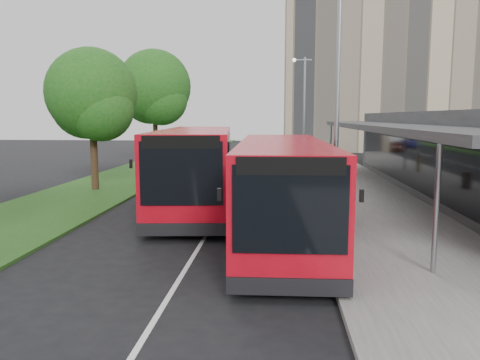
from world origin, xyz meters
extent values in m
plane|color=black|center=(0.00, 0.00, 0.00)|extent=(120.00, 120.00, 0.00)
cube|color=slate|center=(6.00, 20.00, 0.07)|extent=(5.00, 80.00, 0.15)
cube|color=#1E4516|center=(-7.00, 20.00, 0.05)|extent=(5.00, 80.00, 0.10)
cube|color=silver|center=(0.00, 15.00, 0.01)|extent=(0.12, 70.00, 0.01)
cube|color=silver|center=(3.30, -2.00, 0.01)|extent=(0.12, 2.00, 0.01)
cube|color=silver|center=(3.30, 4.00, 0.01)|extent=(0.12, 2.00, 0.01)
cube|color=silver|center=(3.30, 10.00, 0.01)|extent=(0.12, 2.00, 0.01)
cube|color=silver|center=(3.30, 16.00, 0.01)|extent=(0.12, 2.00, 0.01)
cube|color=silver|center=(3.30, 22.00, 0.01)|extent=(0.12, 2.00, 0.01)
cube|color=silver|center=(3.30, 28.00, 0.01)|extent=(0.12, 2.00, 0.01)
cube|color=silver|center=(3.30, 34.00, 0.01)|extent=(0.12, 2.00, 0.01)
cube|color=silver|center=(3.30, 40.00, 0.01)|extent=(0.12, 2.00, 0.01)
cube|color=silver|center=(3.30, 46.00, 0.01)|extent=(0.12, 2.00, 0.01)
cube|color=tan|center=(14.00, 42.00, 9.00)|extent=(22.00, 12.00, 18.00)
cube|color=#28282A|center=(11.00, 8.00, 2.00)|extent=(5.00, 26.00, 4.00)
cube|color=black|center=(8.48, 8.00, 1.60)|extent=(0.06, 24.00, 2.20)
cube|color=#28282A|center=(7.20, 8.00, 3.30)|extent=(2.80, 26.00, 0.25)
cylinder|color=gray|center=(5.90, -3.00, 1.65)|extent=(0.12, 0.12, 3.30)
cylinder|color=gray|center=(5.90, 19.00, 1.65)|extent=(0.12, 0.12, 3.30)
cylinder|color=#311F13|center=(-7.00, 9.00, 1.75)|extent=(0.36, 0.36, 3.50)
sphere|color=#165416|center=(-7.00, 9.00, 4.93)|extent=(4.46, 4.46, 4.46)
sphere|color=#165416|center=(-6.40, 8.60, 4.14)|extent=(3.18, 3.18, 3.18)
sphere|color=#165416|center=(-7.50, 9.50, 4.38)|extent=(3.50, 3.50, 3.50)
cylinder|color=#311F13|center=(-7.00, 21.00, 2.14)|extent=(0.36, 0.36, 4.28)
sphere|color=#165416|center=(-7.00, 21.00, 6.03)|extent=(5.44, 5.44, 5.44)
sphere|color=#165416|center=(-6.40, 20.60, 5.05)|extent=(3.89, 3.89, 3.89)
sphere|color=#165416|center=(-7.50, 21.50, 5.35)|extent=(4.28, 4.28, 4.28)
cylinder|color=gray|center=(4.20, 2.00, 4.15)|extent=(0.16, 0.16, 8.00)
cylinder|color=gray|center=(4.20, 22.00, 4.15)|extent=(0.16, 0.16, 8.00)
cylinder|color=gray|center=(4.00, 22.00, 7.95)|extent=(1.40, 0.10, 0.10)
sphere|color=silver|center=(3.40, 22.00, 7.95)|extent=(0.28, 0.28, 0.28)
cube|color=#B80918|center=(2.39, 0.42, 1.69)|extent=(2.75, 10.62, 2.67)
cube|color=black|center=(2.39, 0.42, 0.38)|extent=(2.77, 10.64, 0.30)
cube|color=black|center=(2.51, -4.88, 1.96)|extent=(2.27, 0.10, 1.76)
cube|color=black|center=(2.28, 5.72, 2.11)|extent=(2.22, 0.10, 1.31)
cube|color=black|center=(1.11, 0.69, 2.16)|extent=(0.25, 9.06, 1.21)
cube|color=black|center=(3.66, 0.75, 2.16)|extent=(0.25, 9.06, 1.21)
cube|color=black|center=(2.51, -4.89, 0.40)|extent=(2.52, 0.13, 0.35)
cube|color=black|center=(2.51, -4.89, 2.82)|extent=(2.11, 0.09, 0.35)
cube|color=black|center=(1.09, -4.69, 2.21)|extent=(0.08, 0.08, 0.25)
cube|color=black|center=(3.91, -4.63, 2.21)|extent=(0.08, 0.08, 0.25)
cylinder|color=black|center=(1.41, -3.02, 0.45)|extent=(0.32, 0.91, 0.91)
cylinder|color=black|center=(3.52, -2.98, 0.45)|extent=(0.32, 0.91, 0.91)
cylinder|color=black|center=(1.26, 3.82, 0.45)|extent=(0.32, 0.91, 0.91)
cylinder|color=black|center=(3.38, 3.87, 0.45)|extent=(0.32, 0.91, 0.91)
cube|color=#B80918|center=(-1.11, 5.19, 1.81)|extent=(3.79, 11.57, 2.87)
cube|color=black|center=(-1.11, 5.19, 0.41)|extent=(3.81, 11.59, 0.32)
cube|color=black|center=(-0.56, -0.48, 2.11)|extent=(2.43, 0.29, 1.89)
cube|color=black|center=(-1.66, 10.87, 2.27)|extent=(2.37, 0.28, 1.41)
cube|color=black|center=(-2.50, 5.38, 2.33)|extent=(0.99, 9.70, 1.30)
cube|color=black|center=(0.23, 5.65, 2.33)|extent=(0.99, 9.70, 1.30)
cube|color=black|center=(-0.55, -0.49, 0.43)|extent=(2.70, 0.34, 0.38)
cube|color=black|center=(-0.55, -0.49, 3.03)|extent=(2.27, 0.26, 0.38)
cube|color=black|center=(-2.09, -0.39, 2.38)|extent=(0.09, 0.09, 0.27)
cube|color=black|center=(0.93, -0.10, 2.38)|extent=(0.09, 0.09, 0.27)
cylinder|color=black|center=(-1.88, 1.42, 0.49)|extent=(0.42, 1.00, 0.97)
cylinder|color=black|center=(0.38, 1.64, 0.49)|extent=(0.42, 1.00, 0.97)
cylinder|color=black|center=(-2.59, 8.74, 0.49)|extent=(0.42, 1.00, 0.97)
cylinder|color=black|center=(-0.33, 8.97, 0.49)|extent=(0.42, 1.00, 0.97)
cylinder|color=#3E2C19|center=(5.04, 10.52, 0.57)|extent=(0.56, 0.56, 0.84)
cylinder|color=yellow|center=(5.40, 17.60, 0.70)|extent=(0.18, 0.18, 1.09)
imported|color=#5A150C|center=(1.75, 38.14, 0.53)|extent=(2.14, 3.37, 1.07)
imported|color=navy|center=(-1.41, 44.62, 0.53)|extent=(1.65, 3.37, 1.06)
camera|label=1|loc=(2.26, -13.87, 3.76)|focal=35.00mm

